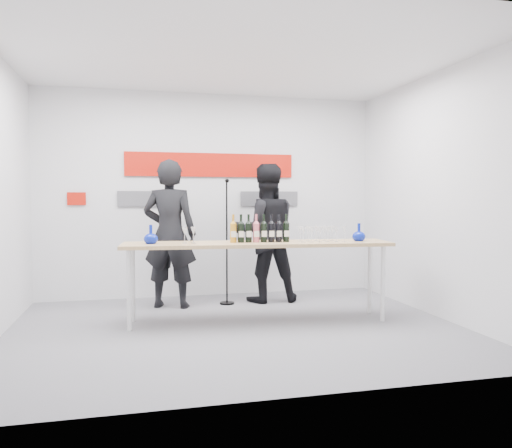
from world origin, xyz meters
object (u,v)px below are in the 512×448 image
tasting_table (258,248)px  presenter_right (265,233)px  mic_stand (227,266)px  presenter_left (170,234)px

tasting_table → presenter_right: bearing=76.4°
tasting_table → mic_stand: mic_stand is taller
tasting_table → presenter_right: size_ratio=1.64×
presenter_left → presenter_right: (1.34, 0.09, -0.01)m
presenter_left → presenter_right: 1.34m
mic_stand → tasting_table: bearing=-78.6°
presenter_right → mic_stand: bearing=9.4°
presenter_right → presenter_left: bearing=5.6°
tasting_table → presenter_left: 1.40m
presenter_left → presenter_right: presenter_left is taller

